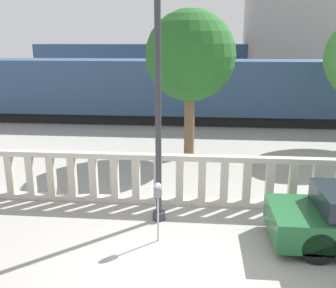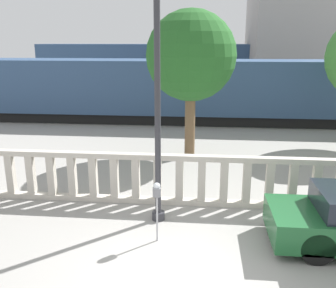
% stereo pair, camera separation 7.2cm
% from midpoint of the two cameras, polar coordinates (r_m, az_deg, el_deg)
% --- Properties ---
extents(ground_plane, '(160.00, 160.00, 0.00)m').
position_cam_midpoint_polar(ground_plane, '(7.42, 0.21, -19.68)').
color(ground_plane, gray).
extents(balustrade, '(17.60, 0.24, 1.39)m').
position_cam_midpoint_polar(balustrade, '(10.01, 1.97, -5.47)').
color(balustrade, '#BCB5A8').
rests_on(balustrade, ground).
extents(lamppost, '(0.36, 0.36, 6.83)m').
position_cam_midpoint_polar(lamppost, '(8.44, -1.40, 12.24)').
color(lamppost, '#2D2D33').
rests_on(lamppost, ground).
extents(parking_meter, '(0.18, 0.18, 1.37)m').
position_cam_midpoint_polar(parking_meter, '(8.06, -1.45, -7.66)').
color(parking_meter, '#99999E').
rests_on(parking_meter, ground).
extents(train_near, '(26.30, 2.78, 3.89)m').
position_cam_midpoint_polar(train_near, '(20.11, 6.68, 8.16)').
color(train_near, black).
rests_on(train_near, ground).
extents(train_far, '(26.84, 2.73, 4.55)m').
position_cam_midpoint_polar(train_far, '(34.05, 3.42, 11.78)').
color(train_far, black).
rests_on(train_far, ground).
extents(building_block, '(11.67, 8.59, 9.57)m').
position_cam_midpoint_polar(building_block, '(34.12, 22.64, 15.25)').
color(building_block, gray).
rests_on(building_block, ground).
extents(tree_right, '(3.26, 3.26, 5.38)m').
position_cam_midpoint_polar(tree_right, '(13.78, 3.68, 13.19)').
color(tree_right, brown).
rests_on(tree_right, ground).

